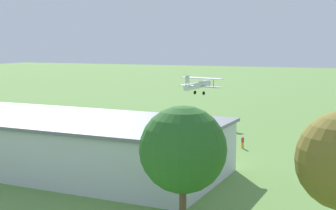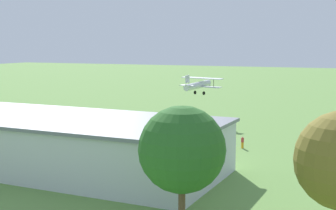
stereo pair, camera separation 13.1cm
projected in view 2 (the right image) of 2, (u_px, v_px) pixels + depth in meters
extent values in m
plane|color=#608C42|center=(202.00, 120.00, 88.23)|extent=(400.00, 400.00, 0.00)
cube|color=silver|center=(66.00, 145.00, 53.90)|extent=(34.91, 16.10, 5.46)
cube|color=slate|center=(65.00, 119.00, 53.53)|extent=(35.53, 16.73, 0.35)
cube|color=#384251|center=(102.00, 137.00, 60.64)|extent=(10.00, 0.56, 4.48)
cylinder|color=silver|center=(198.00, 85.00, 85.46)|extent=(3.03, 6.78, 1.60)
cone|color=black|center=(209.00, 85.00, 88.31)|extent=(0.99, 0.95, 0.85)
cube|color=silver|center=(200.00, 86.00, 86.09)|extent=(8.34, 3.56, 0.20)
cube|color=silver|center=(202.00, 78.00, 86.29)|extent=(8.34, 3.56, 0.20)
cube|color=silver|center=(187.00, 79.00, 83.03)|extent=(0.44, 1.16, 1.37)
cube|color=silver|center=(187.00, 85.00, 83.11)|extent=(2.75, 1.61, 0.14)
cylinder|color=black|center=(204.00, 93.00, 85.47)|extent=(0.32, 0.65, 0.64)
cylinder|color=black|center=(195.00, 92.00, 86.67)|extent=(0.32, 0.65, 0.64)
cylinder|color=#332D28|center=(214.00, 83.00, 84.51)|extent=(0.13, 0.19, 1.45)
cylinder|color=#332D28|center=(189.00, 81.00, 87.87)|extent=(0.13, 0.19, 1.45)
cube|color=orange|center=(27.00, 133.00, 72.54)|extent=(1.82, 4.10, 0.69)
cube|color=#2D3842|center=(27.00, 129.00, 72.46)|extent=(1.58, 2.31, 0.51)
cylinder|color=black|center=(26.00, 137.00, 70.99)|extent=(0.23, 0.64, 0.64)
cylinder|color=black|center=(16.00, 136.00, 71.62)|extent=(0.23, 0.64, 0.64)
cylinder|color=black|center=(38.00, 134.00, 73.53)|extent=(0.23, 0.64, 0.64)
cylinder|color=black|center=(28.00, 133.00, 74.17)|extent=(0.23, 0.64, 0.64)
cylinder|color=black|center=(1.00, 130.00, 76.71)|extent=(0.26, 0.65, 0.64)
cylinder|color=orange|center=(49.00, 129.00, 76.80)|extent=(0.43, 0.43, 0.82)
cylinder|color=orange|center=(49.00, 125.00, 76.71)|extent=(0.51, 0.51, 0.58)
sphere|color=beige|center=(49.00, 122.00, 76.66)|extent=(0.22, 0.22, 0.22)
cylinder|color=#B23333|center=(186.00, 139.00, 68.80)|extent=(0.36, 0.36, 0.78)
cylinder|color=beige|center=(186.00, 135.00, 68.71)|extent=(0.43, 0.43, 0.55)
sphere|color=#D8AD84|center=(186.00, 132.00, 68.67)|extent=(0.21, 0.21, 0.21)
cylinder|color=orange|center=(242.00, 145.00, 64.86)|extent=(0.41, 0.41, 0.82)
cylinder|color=#B23333|center=(242.00, 140.00, 64.77)|extent=(0.48, 0.48, 0.58)
sphere|color=#D8AD84|center=(243.00, 137.00, 64.72)|extent=(0.22, 0.22, 0.22)
cylinder|color=#72338C|center=(127.00, 132.00, 74.15)|extent=(0.42, 0.42, 0.80)
cylinder|color=#B23333|center=(127.00, 128.00, 74.06)|extent=(0.50, 0.50, 0.57)
sphere|color=brown|center=(127.00, 125.00, 74.01)|extent=(0.22, 0.22, 0.22)
cylinder|color=brown|center=(182.00, 206.00, 35.22)|extent=(0.51, 0.51, 4.51)
sphere|color=#286023|center=(182.00, 149.00, 34.70)|extent=(6.27, 6.27, 6.27)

